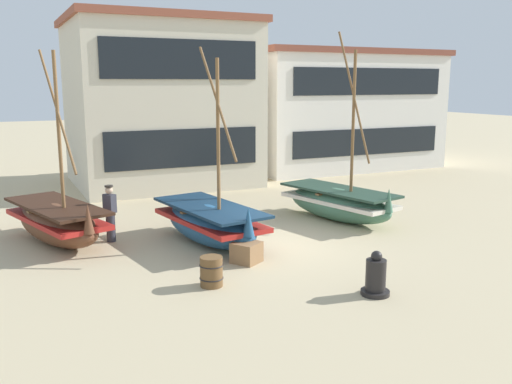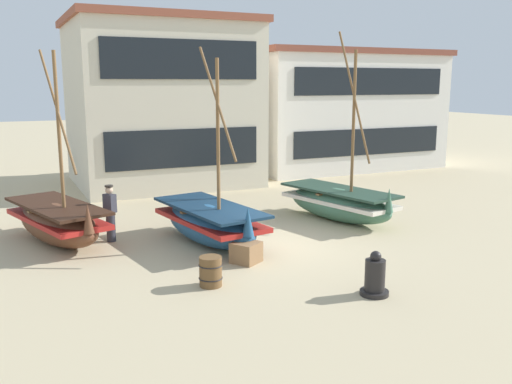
% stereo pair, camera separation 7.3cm
% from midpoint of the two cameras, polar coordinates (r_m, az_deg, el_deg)
% --- Properties ---
extents(ground_plane, '(120.00, 120.00, 0.00)m').
position_cam_midpoint_polar(ground_plane, '(16.01, 1.65, -5.55)').
color(ground_plane, tan).
extents(fishing_boat_near_left, '(2.31, 4.38, 5.59)m').
position_cam_midpoint_polar(fishing_boat_near_left, '(16.19, -4.58, -3.11)').
color(fishing_boat_near_left, '#23517A').
rests_on(fishing_boat_near_left, ground).
extents(fishing_boat_centre_large, '(2.48, 4.56, 6.23)m').
position_cam_midpoint_polar(fishing_boat_centre_large, '(19.03, 8.63, -1.08)').
color(fishing_boat_centre_large, '#427056').
rests_on(fishing_boat_centre_large, ground).
extents(fishing_boat_far_right, '(2.69, 4.45, 5.51)m').
position_cam_midpoint_polar(fishing_boat_far_right, '(17.13, -19.54, -2.85)').
color(fishing_boat_far_right, brown).
rests_on(fishing_boat_far_right, ground).
extents(fisherman_by_hull, '(0.37, 0.42, 1.68)m').
position_cam_midpoint_polar(fisherman_by_hull, '(16.79, -14.60, -2.18)').
color(fisherman_by_hull, '#33333D').
rests_on(fisherman_by_hull, ground).
extents(capstan_winch, '(0.64, 0.64, 1.00)m').
position_cam_midpoint_polar(capstan_winch, '(12.60, 12.26, -8.57)').
color(capstan_winch, black).
rests_on(capstan_winch, ground).
extents(wooden_barrel, '(0.56, 0.56, 0.70)m').
position_cam_midpoint_polar(wooden_barrel, '(12.89, -4.52, -8.13)').
color(wooden_barrel, brown).
rests_on(wooden_barrel, ground).
extents(cargo_crate, '(0.89, 0.89, 0.54)m').
position_cam_midpoint_polar(cargo_crate, '(14.51, -0.88, -6.21)').
color(cargo_crate, olive).
rests_on(cargo_crate, ground).
extents(harbor_building_main, '(8.03, 6.98, 7.43)m').
position_cam_midpoint_polar(harbor_building_main, '(26.15, -9.64, 9.07)').
color(harbor_building_main, beige).
rests_on(harbor_building_main, ground).
extents(harbor_building_annex, '(10.88, 5.57, 6.32)m').
position_cam_midpoint_polar(harbor_building_annex, '(31.04, 8.75, 8.37)').
color(harbor_building_annex, white).
rests_on(harbor_building_annex, ground).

